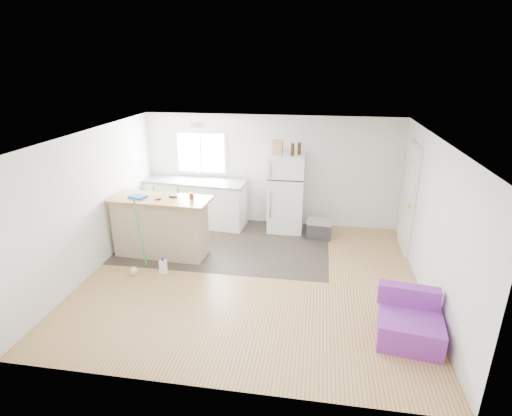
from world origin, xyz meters
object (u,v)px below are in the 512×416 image
(peninsula, at_px, (161,226))
(mop, at_px, (135,262))
(refrigerator, at_px, (286,193))
(kitchen_cabinets, at_px, (196,202))
(cooler, at_px, (319,229))
(bottle_right, at_px, (299,149))
(red_cup, at_px, (191,196))
(purple_seat, at_px, (409,323))
(bottle_left, at_px, (292,150))
(cleaner_jug, at_px, (163,267))
(blue_tray, at_px, (138,197))
(cardboard_box, at_px, (278,147))

(peninsula, distance_m, mop, 0.88)
(peninsula, xyz_separation_m, refrigerator, (2.19, 1.55, 0.26))
(kitchen_cabinets, relative_size, cooler, 4.28)
(bottle_right, bearing_deg, mop, -137.91)
(cooler, xyz_separation_m, red_cup, (-2.31, -1.17, 0.99))
(kitchen_cabinets, height_order, refrigerator, refrigerator)
(bottle_right, bearing_deg, purple_seat, -63.47)
(purple_seat, height_order, bottle_left, bottle_left)
(cooler, distance_m, mop, 3.69)
(cleaner_jug, distance_m, red_cup, 1.34)
(cleaner_jug, height_order, bottle_right, bottle_right)
(kitchen_cabinets, distance_m, bottle_left, 2.47)
(purple_seat, height_order, blue_tray, blue_tray)
(red_cup, xyz_separation_m, bottle_left, (1.69, 1.39, 0.60))
(kitchen_cabinets, relative_size, cleaner_jug, 8.14)
(cooler, distance_m, cardboard_box, 1.88)
(cooler, distance_m, red_cup, 2.77)
(bottle_right, bearing_deg, cooler, -33.83)
(red_cup, distance_m, blue_tray, 0.99)
(peninsula, bearing_deg, blue_tray, -171.98)
(peninsula, relative_size, red_cup, 15.50)
(kitchen_cabinets, relative_size, peninsula, 1.24)
(kitchen_cabinets, distance_m, bottle_right, 2.58)
(blue_tray, height_order, bottle_left, bottle_left)
(bottle_left, bearing_deg, cardboard_box, 173.46)
(cooler, bearing_deg, blue_tray, -153.34)
(cardboard_box, height_order, bottle_right, cardboard_box)
(bottle_left, bearing_deg, peninsula, -148.05)
(cardboard_box, distance_m, bottle_right, 0.44)
(bottle_left, bearing_deg, red_cup, -140.68)
(cleaner_jug, bearing_deg, red_cup, 53.46)
(peninsula, xyz_separation_m, cooler, (2.92, 1.22, -0.37))
(red_cup, relative_size, cardboard_box, 0.40)
(blue_tray, relative_size, bottle_left, 1.20)
(cooler, height_order, bottle_left, bottle_left)
(red_cup, height_order, cardboard_box, cardboard_box)
(red_cup, distance_m, bottle_left, 2.27)
(bottle_right, bearing_deg, refrigerator, 179.36)
(bottle_right, bearing_deg, peninsula, -147.50)
(mop, bearing_deg, blue_tray, 92.95)
(peninsula, distance_m, red_cup, 0.87)
(refrigerator, bearing_deg, bottle_left, -46.19)
(refrigerator, distance_m, bottle_left, 0.97)
(cardboard_box, bearing_deg, refrigerator, 22.96)
(peninsula, height_order, cleaner_jug, peninsula)
(kitchen_cabinets, height_order, cleaner_jug, kitchen_cabinets)
(kitchen_cabinets, distance_m, purple_seat, 5.20)
(mop, xyz_separation_m, cardboard_box, (2.17, 2.27, 1.58))
(cardboard_box, relative_size, bottle_right, 1.20)
(cleaner_jug, xyz_separation_m, bottle_left, (2.02, 2.14, 1.66))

